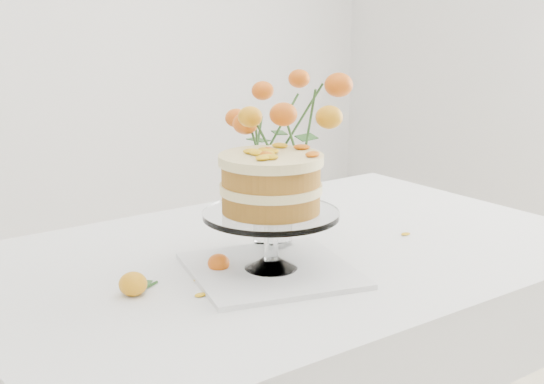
# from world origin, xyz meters

# --- Properties ---
(table) EXTENTS (1.43, 0.93, 0.76)m
(table) POSITION_xyz_m (0.00, 0.00, 0.67)
(table) COLOR tan
(table) RESTS_ON ground
(napkin) EXTENTS (0.40, 0.40, 0.01)m
(napkin) POSITION_xyz_m (-0.12, -0.10, 0.76)
(napkin) COLOR silver
(napkin) RESTS_ON table
(cake_stand) EXTENTS (0.28, 0.28, 0.25)m
(cake_stand) POSITION_xyz_m (-0.12, -0.10, 0.93)
(cake_stand) COLOR silver
(cake_stand) RESTS_ON napkin
(rose_vase) EXTENTS (0.38, 0.38, 0.44)m
(rose_vase) POSITION_xyz_m (-0.02, 0.03, 1.01)
(rose_vase) COLOR silver
(rose_vase) RESTS_ON table
(loose_rose_near) EXTENTS (0.09, 0.06, 0.05)m
(loose_rose_near) POSITION_xyz_m (-0.40, -0.04, 0.78)
(loose_rose_near) COLOR orange
(loose_rose_near) RESTS_ON table
(loose_rose_far) EXTENTS (0.08, 0.05, 0.04)m
(loose_rose_far) POSITION_xyz_m (-0.20, -0.03, 0.78)
(loose_rose_far) COLOR #D1620A
(loose_rose_far) RESTS_ON table
(stray_petal_a) EXTENTS (0.03, 0.02, 0.00)m
(stray_petal_a) POSITION_xyz_m (-0.12, -0.10, 0.76)
(stray_petal_a) COLOR #EAAE0E
(stray_petal_a) RESTS_ON table
(stray_petal_b) EXTENTS (0.03, 0.02, 0.00)m
(stray_petal_b) POSITION_xyz_m (-0.02, -0.14, 0.76)
(stray_petal_b) COLOR #EAAE0E
(stray_petal_b) RESTS_ON table
(stray_petal_c) EXTENTS (0.03, 0.02, 0.00)m
(stray_petal_c) POSITION_xyz_m (0.02, -0.18, 0.76)
(stray_petal_c) COLOR #EAAE0E
(stray_petal_c) RESTS_ON table
(stray_petal_d) EXTENTS (0.03, 0.02, 0.00)m
(stray_petal_d) POSITION_xyz_m (-0.26, -0.05, 0.76)
(stray_petal_d) COLOR #EAAE0E
(stray_petal_d) RESTS_ON table
(stray_petal_e) EXTENTS (0.03, 0.02, 0.00)m
(stray_petal_e) POSITION_xyz_m (-0.30, -0.12, 0.76)
(stray_petal_e) COLOR #EAAE0E
(stray_petal_e) RESTS_ON table
(stray_petal_f) EXTENTS (0.03, 0.02, 0.00)m
(stray_petal_f) POSITION_xyz_m (0.30, -0.08, 0.76)
(stray_petal_f) COLOR #EAAE0E
(stray_petal_f) RESTS_ON table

